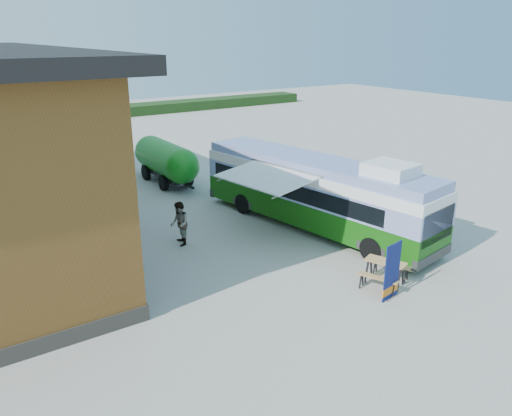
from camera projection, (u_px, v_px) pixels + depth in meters
ground at (316, 266)px, 18.15m from camera, size 100.00×100.00×0.00m
hedge at (137, 109)px, 51.95m from camera, size 40.00×3.00×1.00m
bus at (315, 190)px, 21.24m from camera, size 4.19×11.68×3.52m
awning at (269, 176)px, 20.14m from camera, size 3.03×4.27×0.50m
banner at (392, 276)px, 15.66m from camera, size 0.83×0.27×1.91m
picnic_table at (385, 267)px, 16.61m from camera, size 1.89×1.79×0.85m
person_a at (133, 248)px, 17.23m from camera, size 0.84×0.83×1.95m
person_b at (180, 224)px, 19.69m from camera, size 0.88×1.01×1.78m
slurry_tanker at (166, 159)px, 27.81m from camera, size 1.89×6.34×2.34m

